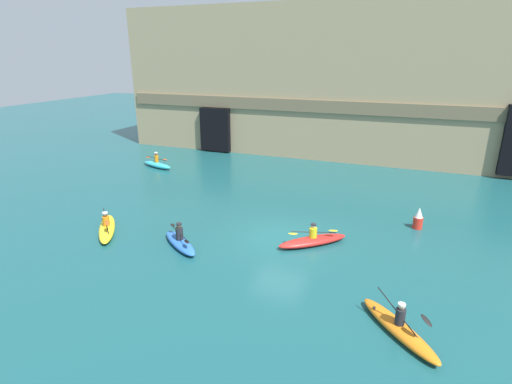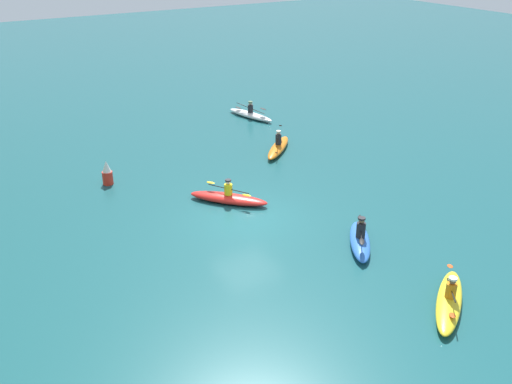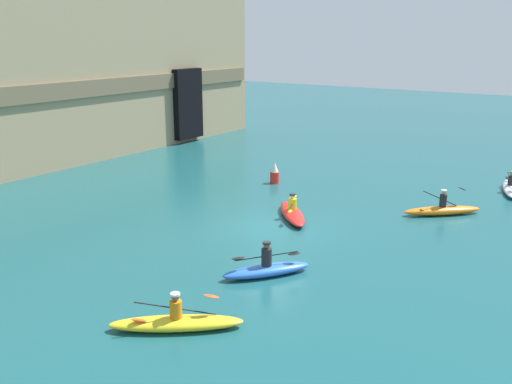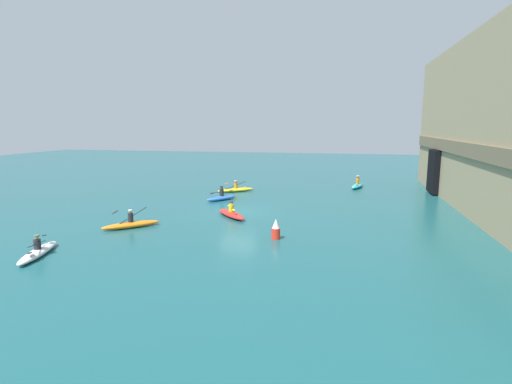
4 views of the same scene
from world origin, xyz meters
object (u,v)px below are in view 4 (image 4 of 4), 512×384
kayak_cyan (357,185)px  marker_buoy (276,230)px  kayak_orange (131,224)px  kayak_blue (222,197)px  kayak_white (38,252)px  kayak_yellow (236,190)px  kayak_red (231,214)px

kayak_cyan → marker_buoy: (19.19, -4.96, 0.27)m
kayak_orange → kayak_blue: bearing=-148.7°
kayak_white → kayak_orange: kayak_orange is taller
kayak_cyan → kayak_yellow: 12.08m
kayak_cyan → kayak_orange: size_ratio=1.08×
marker_buoy → kayak_white: bearing=-63.8°
kayak_cyan → kayak_red: kayak_cyan is taller
kayak_cyan → marker_buoy: bearing=-177.1°
kayak_blue → marker_buoy: 11.93m
kayak_cyan → marker_buoy: 19.83m
kayak_blue → kayak_yellow: bearing=-144.8°
kayak_white → kayak_orange: size_ratio=1.21×
kayak_blue → kayak_white: bearing=20.0°
kayak_white → kayak_yellow: kayak_yellow is taller
kayak_orange → kayak_red: bearing=175.2°
kayak_yellow → kayak_blue: 4.27m
kayak_cyan → kayak_orange: 23.32m
kayak_blue → kayak_orange: bearing=20.2°
kayak_red → kayak_blue: size_ratio=1.10×
kayak_blue → kayak_red: bearing=59.1°
kayak_orange → marker_buoy: 8.96m
kayak_cyan → kayak_red: bearing=166.6°
kayak_red → kayak_yellow: kayak_red is taller
kayak_cyan → kayak_yellow: bearing=130.5°
kayak_white → kayak_blue: 16.01m
kayak_orange → kayak_yellow: size_ratio=0.91×
kayak_white → marker_buoy: bearing=-78.7°
kayak_cyan → kayak_yellow: size_ratio=0.98×
kayak_red → kayak_yellow: (-9.93, -2.37, -0.02)m
kayak_white → kayak_yellow: (-19.66, 4.44, 0.00)m
kayak_red → marker_buoy: marker_buoy is taller
kayak_orange → kayak_blue: size_ratio=1.06×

